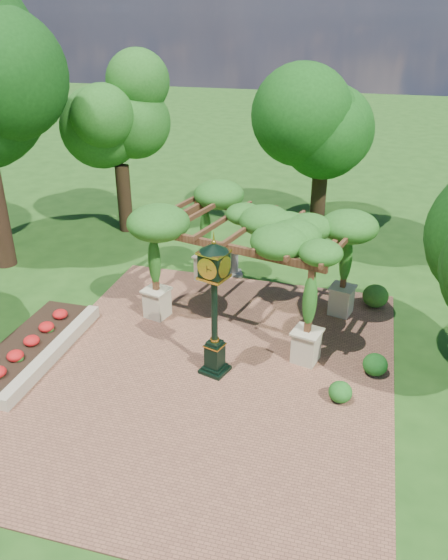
# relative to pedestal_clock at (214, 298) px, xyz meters

# --- Properties ---
(ground) EXTENTS (120.00, 120.00, 0.00)m
(ground) POSITION_rel_pedestal_clock_xyz_m (-0.13, -1.06, -2.39)
(ground) COLOR #1E4714
(ground) RESTS_ON ground
(brick_plaza) EXTENTS (10.00, 12.00, 0.04)m
(brick_plaza) POSITION_rel_pedestal_clock_xyz_m (-0.13, -0.06, -2.37)
(brick_plaza) COLOR brown
(brick_plaza) RESTS_ON ground
(border_wall) EXTENTS (0.35, 5.00, 0.40)m
(border_wall) POSITION_rel_pedestal_clock_xyz_m (-4.73, -0.56, -2.19)
(border_wall) COLOR #C6B793
(border_wall) RESTS_ON ground
(flower_bed) EXTENTS (1.50, 5.00, 0.36)m
(flower_bed) POSITION_rel_pedestal_clock_xyz_m (-5.63, -0.56, -2.21)
(flower_bed) COLOR red
(flower_bed) RESTS_ON ground
(pedestal_clock) EXTENTS (0.97, 0.97, 3.98)m
(pedestal_clock) POSITION_rel_pedestal_clock_xyz_m (0.00, 0.00, 0.00)
(pedestal_clock) COLOR black
(pedestal_clock) RESTS_ON brick_plaza
(pergola) EXTENTS (6.80, 5.14, 3.82)m
(pergola) POSITION_rel_pedestal_clock_xyz_m (0.23, 3.36, 0.74)
(pergola) COLOR beige
(pergola) RESTS_ON brick_plaza
(sundial) EXTENTS (0.76, 0.76, 1.05)m
(sundial) POSITION_rel_pedestal_clock_xyz_m (-1.03, 6.24, -1.93)
(sundial) COLOR gray
(sundial) RESTS_ON ground
(shrub_front) EXTENTS (0.74, 0.74, 0.55)m
(shrub_front) POSITION_rel_pedestal_clock_xyz_m (3.49, -0.38, -2.07)
(shrub_front) COLOR #1C5C1A
(shrub_front) RESTS_ON brick_plaza
(shrub_mid) EXTENTS (0.73, 0.73, 0.62)m
(shrub_mid) POSITION_rel_pedestal_clock_xyz_m (4.33, 1.05, -2.04)
(shrub_mid) COLOR #1A5A19
(shrub_mid) RESTS_ON brick_plaza
(shrub_back) EXTENTS (0.98, 0.98, 0.78)m
(shrub_back) POSITION_rel_pedestal_clock_xyz_m (4.23, 5.04, -1.95)
(shrub_back) COLOR #2C5D1A
(shrub_back) RESTS_ON brick_plaza
(tree_west_far) EXTENTS (3.25, 3.25, 7.79)m
(tree_west_far) POSITION_rel_pedestal_clock_xyz_m (-7.01, 9.55, 2.93)
(tree_west_far) COLOR #322113
(tree_west_far) RESTS_ON ground
(tree_north) EXTENTS (4.18, 4.18, 7.29)m
(tree_north) POSITION_rel_pedestal_clock_xyz_m (1.33, 13.07, 2.61)
(tree_north) COLOR #322414
(tree_north) RESTS_ON ground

